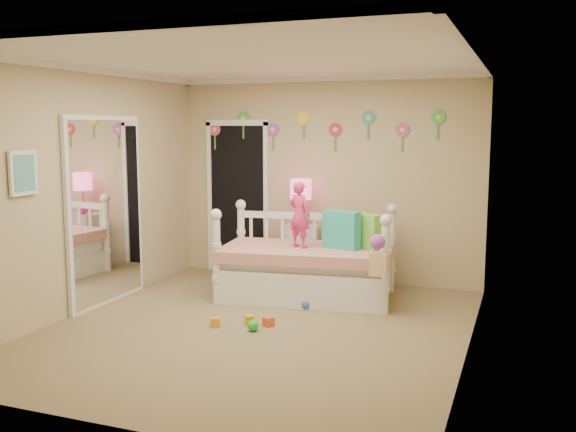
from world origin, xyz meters
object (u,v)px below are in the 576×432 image
at_px(nightstand, 301,254).
at_px(child, 300,215).
at_px(daybed, 307,252).
at_px(table_lamp, 301,195).

bearing_deg(nightstand, child, -79.54).
xyz_separation_m(daybed, nightstand, (-0.33, 0.72, -0.18)).
distance_m(daybed, table_lamp, 0.98).
distance_m(child, table_lamp, 0.83).
bearing_deg(child, daybed, -122.39).
height_order(child, nightstand, child).
height_order(nightstand, table_lamp, table_lamp).
xyz_separation_m(daybed, child, (-0.07, -0.06, 0.44)).
relative_size(child, table_lamp, 1.27).
bearing_deg(daybed, child, -148.85).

